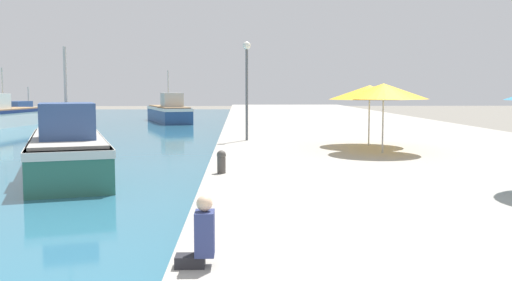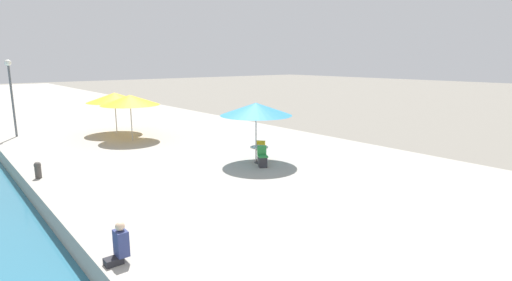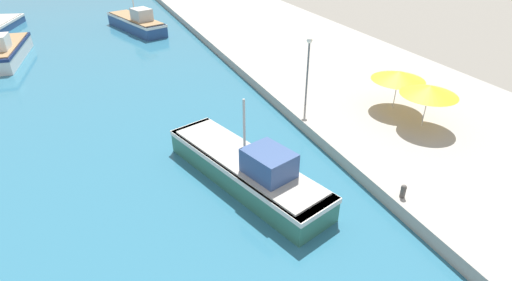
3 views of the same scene
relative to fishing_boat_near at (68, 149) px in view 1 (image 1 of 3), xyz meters
name	(u,v)px [view 1 (image 1 of 3)]	position (x,y,z in m)	size (l,w,h in m)	color
quay_promenade	(335,127)	(13.25, 20.76, -0.58)	(16.00, 90.00, 0.73)	#A39E93
fishing_boat_near	(68,149)	(0.00, 0.00, 0.00)	(5.42, 10.43, 4.60)	#33705B
fishing_boat_mid	(3,115)	(-13.11, 26.45, 0.04)	(4.13, 9.22, 4.80)	silver
fishing_boat_far	(169,112)	(-0.28, 32.48, 0.04)	(5.39, 10.38, 4.80)	navy
fishing_boat_distant	(28,113)	(-15.35, 38.20, -0.26)	(5.89, 10.73, 3.27)	navy
cafe_umbrella_white	(383,91)	(11.61, 0.38, 2.09)	(3.30, 3.30, 2.59)	#B7B7B7
cafe_umbrella_striped	(370,92)	(11.71, 3.11, 2.03)	(3.39, 3.39, 2.54)	#B7B7B7
person_at_quay	(202,236)	(5.71, -13.21, 0.22)	(0.53, 0.36, 0.97)	#232328
mooring_bollard	(221,161)	(5.72, -4.66, 0.14)	(0.26, 0.26, 0.65)	#4C4742
lamppost	(247,74)	(6.59, 5.77, 2.88)	(0.36, 0.36, 4.56)	#565B60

